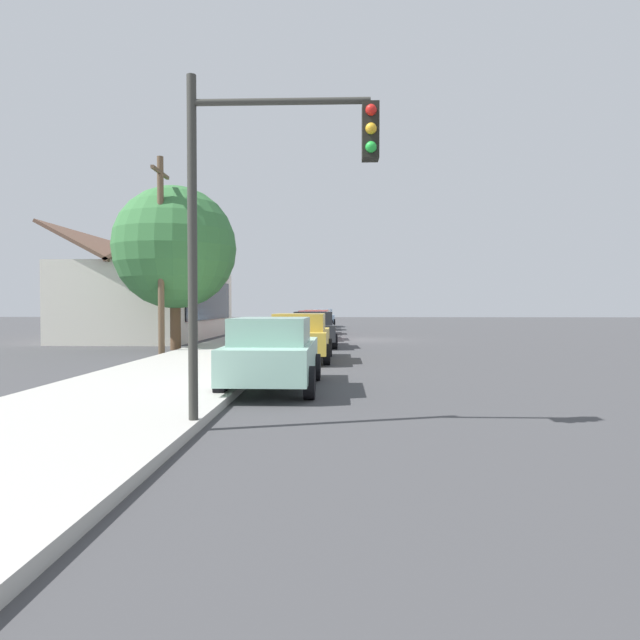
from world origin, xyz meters
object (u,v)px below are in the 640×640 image
car_silver (321,319)px  traffic_light_main (264,192)px  car_mustard (301,337)px  car_charcoal (313,329)px  car_cherry (313,325)px  utility_pole_wooden (161,251)px  fire_hydrant_red (302,324)px  car_seafoam (273,353)px  car_skyblue (323,318)px  car_coral (317,322)px  shade_tree (175,248)px

car_silver → traffic_light_main: traffic_light_main is taller
car_mustard → car_charcoal: 6.09m
car_cherry → utility_pole_wooden: size_ratio=0.62×
car_silver → fire_hydrant_red: (-0.82, 1.39, -0.32)m
car_seafoam → utility_pole_wooden: (8.44, 5.31, 3.12)m
car_charcoal → car_skyblue: same height
car_seafoam → car_coral: same height
shade_tree → fire_hydrant_red: bearing=-12.4°
car_mustard → fire_hydrant_red: 22.79m
car_charcoal → utility_pole_wooden: size_ratio=0.59×
car_charcoal → traffic_light_main: bearing=177.2°
traffic_light_main → fire_hydrant_red: traffic_light_main is taller
car_skyblue → shade_tree: (-25.14, 5.46, 3.44)m
car_mustard → car_charcoal: bearing=-0.8°
car_silver → traffic_light_main: (-33.73, -0.27, 2.68)m
car_charcoal → traffic_light_main: traffic_light_main is taller
car_cherry → shade_tree: bearing=141.6°
car_silver → car_skyblue: same height
traffic_light_main → utility_pole_wooden: utility_pole_wooden is taller
car_mustard → traffic_light_main: 10.52m
car_mustard → traffic_light_main: (-10.17, -0.18, 2.68)m
car_coral → shade_tree: shade_tree is taller
car_silver → car_seafoam: bearing=178.6°
car_seafoam → car_skyblue: 35.56m
car_mustard → utility_pole_wooden: size_ratio=0.59×
car_coral → utility_pole_wooden: bearing=160.3°
car_coral → utility_pole_wooden: 16.37m
car_seafoam → car_cherry: bearing=0.3°
car_coral → shade_tree: 14.65m
car_coral → fire_hydrant_red: size_ratio=6.09×
traffic_light_main → car_seafoam: bearing=5.1°
car_seafoam → car_silver: (29.78, -0.08, -0.00)m
car_silver → utility_pole_wooden: bearing=164.6°
car_seafoam → car_cherry: 17.80m
car_cherry → car_seafoam: bearing=177.7°
car_cherry → fire_hydrant_red: size_ratio=6.59×
car_skyblue → car_seafoam: bearing=-176.9°
utility_pole_wooden → fire_hydrant_red: 21.19m
car_cherry → utility_pole_wooden: 11.21m
car_coral → fire_hydrant_red: car_coral is taller
car_silver → utility_pole_wooden: utility_pole_wooden is taller
car_mustard → car_silver: size_ratio=1.02×
car_cherry → traffic_light_main: size_ratio=0.90×
traffic_light_main → car_charcoal: bearing=0.2°
car_coral → car_mustard: bearing=-179.9°
utility_pole_wooden → car_coral: bearing=-19.4°
car_seafoam → shade_tree: 12.22m
car_charcoal → fire_hydrant_red: bearing=2.5°
car_skyblue → traffic_light_main: size_ratio=0.92×
car_coral → car_seafoam: bearing=179.6°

